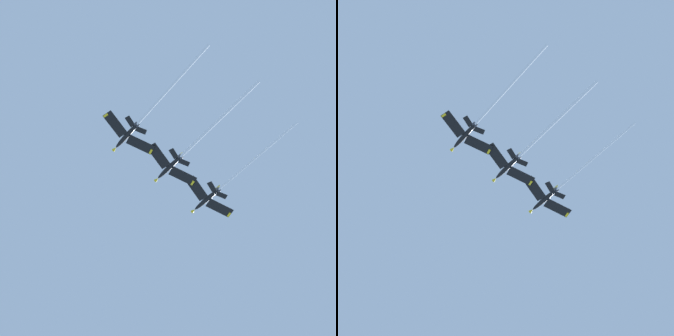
{
  "view_description": "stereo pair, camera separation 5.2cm",
  "coord_description": "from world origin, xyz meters",
  "views": [
    {
      "loc": [
        20.49,
        9.18,
        1.87
      ],
      "look_at": [
        -21.9,
        -21.86,
        174.37
      ],
      "focal_mm": 58.11,
      "sensor_mm": 36.0,
      "label": 1
    },
    {
      "loc": [
        20.52,
        9.13,
        1.87
      ],
      "look_at": [
        -21.9,
        -21.86,
        174.37
      ],
      "focal_mm": 58.11,
      "sensor_mm": 36.0,
      "label": 2
    }
  ],
  "objects": [
    {
      "name": "jet_centre",
      "position": [
        -19.63,
        -11.17,
        171.06
      ],
      "size": [
        19.68,
        46.81,
        15.37
      ],
      "color": "black"
    },
    {
      "name": "jet_inner_left",
      "position": [
        -3.14,
        -18.56,
        171.65
      ],
      "size": [
        19.61,
        45.68,
        15.34
      ],
      "color": "black"
    },
    {
      "name": "jet_inner_right",
      "position": [
        -37.47,
        -11.89,
        172.96
      ],
      "size": [
        19.74,
        45.78,
        14.71
      ],
      "color": "black"
    }
  ]
}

